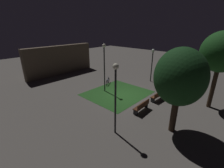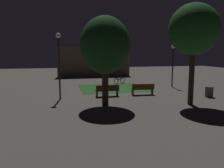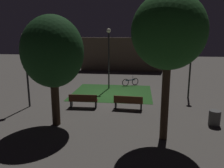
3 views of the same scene
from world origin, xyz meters
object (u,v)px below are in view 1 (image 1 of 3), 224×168
at_px(bench_corner, 142,106).
at_px(lamp_post_near_wall, 152,59).
at_px(lamp_post_path_center, 115,88).
at_px(tree_tall_center, 180,78).
at_px(trash_bin, 196,88).
at_px(bench_front_right, 158,95).
at_px(bicycle, 108,81).
at_px(lamp_post_plaza_west, 104,60).
at_px(tree_near_wall, 222,53).

distance_m(bench_corner, lamp_post_near_wall, 8.15).
height_order(bench_corner, lamp_post_path_center, lamp_post_path_center).
xyz_separation_m(tree_tall_center, trash_bin, (8.15, 0.86, -3.36)).
bearing_deg(lamp_post_near_wall, bench_front_right, -142.77).
bearing_deg(lamp_post_near_wall, bicycle, 143.04).
xyz_separation_m(bench_front_right, lamp_post_plaza_west, (-1.93, 5.26, 2.88)).
bearing_deg(lamp_post_path_center, tree_near_wall, -24.17).
bearing_deg(trash_bin, tree_tall_center, -173.98).
relative_size(tree_tall_center, lamp_post_path_center, 1.19).
bearing_deg(bicycle, lamp_post_near_wall, -36.96).
xyz_separation_m(lamp_post_near_wall, bicycle, (-4.40, 3.31, -2.46)).
distance_m(lamp_post_near_wall, lamp_post_plaza_west, 6.53).
relative_size(lamp_post_plaza_west, bicycle, 3.48).
bearing_deg(lamp_post_plaza_west, lamp_post_path_center, -129.14).
bearing_deg(lamp_post_near_wall, lamp_post_plaza_west, 161.79).
height_order(lamp_post_near_wall, trash_bin, lamp_post_near_wall).
xyz_separation_m(bench_corner, bench_front_right, (2.86, 0.00, 0.00)).
bearing_deg(tree_near_wall, bench_corner, 140.25).
bearing_deg(bicycle, trash_bin, -61.14).
height_order(tree_near_wall, lamp_post_near_wall, tree_near_wall).
bearing_deg(tree_tall_center, tree_near_wall, -10.76).
bearing_deg(bench_corner, tree_tall_center, -104.54).
bearing_deg(tree_near_wall, lamp_post_path_center, 155.83).
distance_m(tree_tall_center, lamp_post_path_center, 3.88).
bearing_deg(lamp_post_near_wall, bench_corner, -155.58).
height_order(lamp_post_path_center, trash_bin, lamp_post_path_center).
bearing_deg(lamp_post_plaza_west, tree_tall_center, -101.63).
bearing_deg(tree_near_wall, lamp_post_plaza_west, 112.16).
xyz_separation_m(tree_tall_center, bicycle, (3.45, 9.39, -3.41)).
xyz_separation_m(lamp_post_path_center, bicycle, (6.23, 6.75, -2.82)).
relative_size(trash_bin, bicycle, 0.55).
bearing_deg(bicycle, lamp_post_plaza_west, -144.29).
bearing_deg(bench_front_right, lamp_post_near_wall, 37.23).
distance_m(lamp_post_near_wall, lamp_post_path_center, 11.18).
height_order(bench_corner, tree_near_wall, tree_near_wall).
bearing_deg(lamp_post_plaza_west, tree_near_wall, -67.84).
bearing_deg(tree_tall_center, lamp_post_near_wall, 37.73).
relative_size(bench_front_right, tree_near_wall, 0.29).
relative_size(lamp_post_near_wall, lamp_post_path_center, 0.87).
bearing_deg(tree_tall_center, trash_bin, 6.02).
height_order(bench_front_right, bicycle, bicycle).
relative_size(lamp_post_near_wall, bicycle, 2.83).
height_order(bench_corner, lamp_post_plaza_west, lamp_post_plaza_west).
distance_m(bench_front_right, tree_tall_center, 5.63).
bearing_deg(lamp_post_path_center, trash_bin, -9.27).
bearing_deg(tree_near_wall, lamp_post_near_wall, 70.87).
relative_size(tree_near_wall, lamp_post_path_center, 1.36).
height_order(tree_tall_center, lamp_post_path_center, tree_tall_center).
distance_m(bench_corner, tree_tall_center, 4.39).
bearing_deg(lamp_post_path_center, bench_corner, 3.29).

